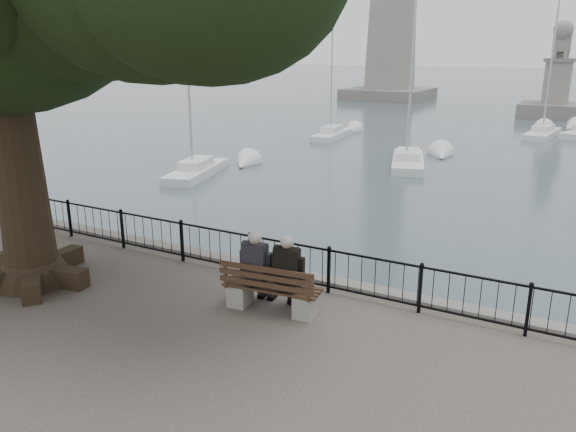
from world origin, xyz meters
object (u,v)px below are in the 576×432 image
Objects in this scene: bench at (271,294)px; person_left at (259,271)px; lion_monument at (556,94)px; person_right at (290,276)px.

person_left is (-0.33, 0.08, 0.40)m from bench.
lion_monument reaches higher than person_left.
bench is 0.24× the size of lion_monument.
person_left is at bearing -173.48° from person_right.
person_left reaches higher than bench.
lion_monument reaches higher than person_right.
bench is at bearing -13.14° from person_left.
lion_monument is (1.98, 48.72, 0.38)m from person_left.
bench is 0.53m from person_left.
lion_monument is at bearing 88.47° from person_right.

